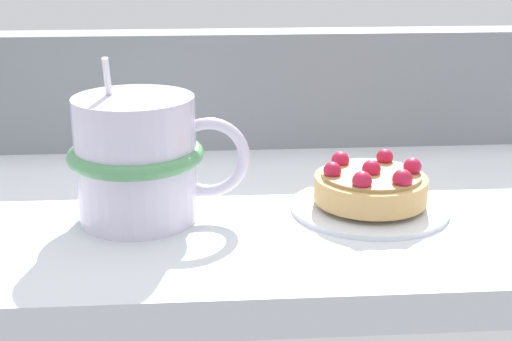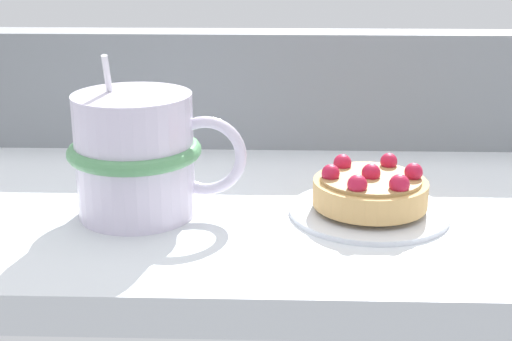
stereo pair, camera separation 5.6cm
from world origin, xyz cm
name	(u,v)px [view 2 (the right image)]	position (x,y,z in cm)	size (l,w,h in cm)	color
ground_plane	(280,211)	(0.00, 0.00, -1.42)	(64.27, 36.06, 2.85)	silver
window_rail_back	(281,89)	(0.00, 15.62, 5.81)	(62.99, 4.81, 11.63)	gray
dessert_plate	(372,210)	(7.21, -3.94, 0.39)	(12.54, 12.54, 0.84)	silver
raspberry_tart	(373,189)	(7.22, -3.96, 2.12)	(8.93, 8.93, 3.46)	tan
coffee_mug	(140,155)	(-10.83, -4.35, 4.88)	(13.79, 10.30, 12.63)	silver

